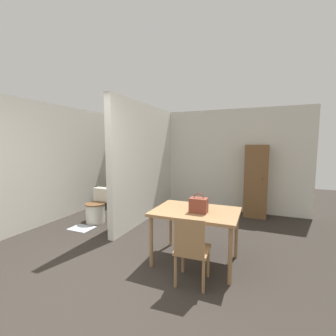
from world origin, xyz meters
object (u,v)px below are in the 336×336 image
object	(u,v)px
wooden_chair	(191,248)
wooden_cabinet	(256,181)
handbag	(199,205)
dining_table	(196,216)
toilet	(97,208)

from	to	relation	value
wooden_chair	wooden_cabinet	distance (m)	3.12
wooden_chair	handbag	world-z (taller)	handbag
dining_table	wooden_cabinet	size ratio (longest dim) A/B	0.70
dining_table	wooden_cabinet	world-z (taller)	wooden_cabinet
wooden_chair	wooden_cabinet	bearing A→B (deg)	75.15
toilet	wooden_cabinet	xyz separation A→B (m)	(3.12, 1.68, 0.53)
wooden_chair	wooden_cabinet	xyz separation A→B (m)	(0.62, 3.03, 0.37)
dining_table	wooden_cabinet	bearing A→B (deg)	74.02
dining_table	handbag	world-z (taller)	handbag
toilet	wooden_cabinet	size ratio (longest dim) A/B	0.42
wooden_cabinet	toilet	bearing A→B (deg)	-151.75
toilet	handbag	world-z (taller)	handbag
toilet	wooden_chair	bearing A→B (deg)	-28.49
dining_table	toilet	world-z (taller)	dining_table
wooden_chair	handbag	bearing A→B (deg)	91.56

